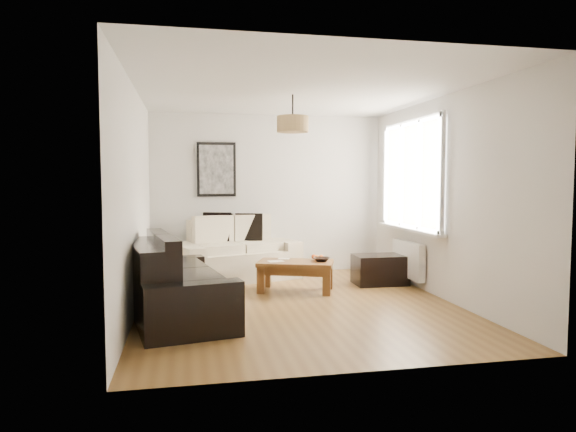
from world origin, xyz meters
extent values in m
plane|color=brown|center=(0.00, 0.00, 0.00)|extent=(4.50, 4.50, 0.00)
cube|color=white|center=(1.82, 0.80, 0.38)|extent=(0.10, 0.90, 0.52)
cylinder|color=tan|center=(0.00, 0.30, 2.23)|extent=(0.40, 0.40, 0.20)
cube|color=black|center=(1.45, 0.96, 0.22)|extent=(0.77, 0.50, 0.43)
cube|color=black|center=(-0.86, 2.00, 0.79)|extent=(0.47, 0.30, 0.45)
cube|color=black|center=(-0.36, 2.00, 0.78)|extent=(0.45, 0.23, 0.43)
imported|color=black|center=(0.48, 0.65, 0.44)|extent=(0.27, 0.27, 0.05)
sphere|color=orange|center=(0.45, 0.78, 0.46)|extent=(0.06, 0.06, 0.06)
sphere|color=orange|center=(0.51, 0.78, 0.46)|extent=(0.07, 0.07, 0.06)
sphere|color=#DE5012|center=(0.42, 0.84, 0.46)|extent=(0.07, 0.07, 0.07)
cube|color=white|center=(-0.13, 0.78, 0.42)|extent=(0.22, 0.17, 0.01)
camera|label=1|loc=(-1.31, -5.96, 1.52)|focal=31.43mm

